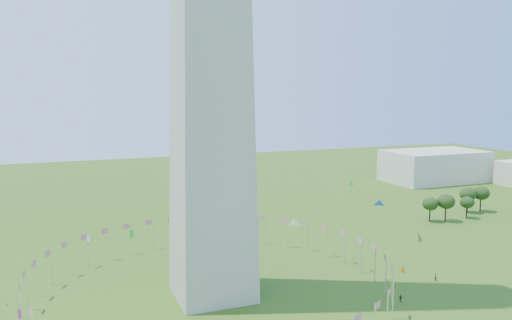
{
  "coord_description": "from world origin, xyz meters",
  "views": [
    {
      "loc": [
        -30.79,
        -55.72,
        46.49
      ],
      "look_at": [
        4.8,
        35.0,
        33.12
      ],
      "focal_mm": 35.0,
      "sensor_mm": 36.0,
      "label": 1
    }
  ],
  "objects": [
    {
      "name": "gov_building_east_a",
      "position": [
        150.0,
        150.0,
        8.0
      ],
      "size": [
        50.0,
        30.0,
        16.0
      ],
      "primitive_type": "cube",
      "color": "beige",
      "rests_on": "ground"
    },
    {
      "name": "kites_aloft",
      "position": [
        16.25,
        23.89,
        20.18
      ],
      "size": [
        112.75,
        79.63,
        41.88
      ],
      "color": "blue",
      "rests_on": "ground"
    },
    {
      "name": "flag_ring",
      "position": [
        -0.0,
        50.0,
        4.5
      ],
      "size": [
        80.24,
        80.24,
        9.0
      ],
      "color": "silver",
      "rests_on": "ground"
    },
    {
      "name": "tree_line_east",
      "position": [
        114.59,
        85.41,
        4.66
      ],
      "size": [
        52.78,
        15.57,
        9.91
      ],
      "color": "#284717",
      "rests_on": "ground"
    }
  ]
}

